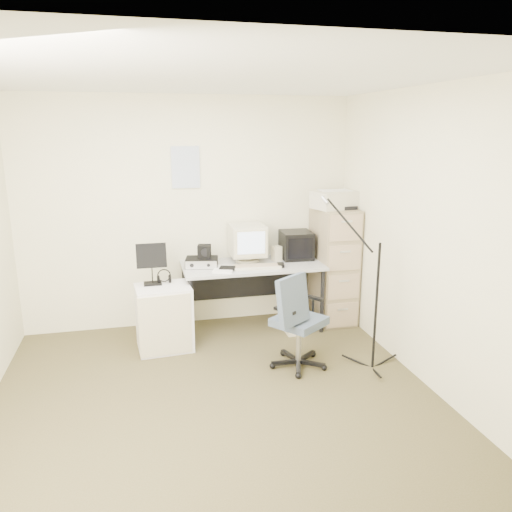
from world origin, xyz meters
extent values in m
cube|color=#433A1E|center=(0.00, 0.00, -0.01)|extent=(3.60, 3.60, 0.01)
cube|color=white|center=(0.00, 0.00, 2.50)|extent=(3.60, 3.60, 0.01)
cube|color=beige|center=(0.00, 1.80, 1.25)|extent=(3.60, 0.02, 2.50)
cube|color=beige|center=(0.00, -1.80, 1.25)|extent=(3.60, 0.02, 2.50)
cube|color=beige|center=(1.80, 0.00, 1.25)|extent=(0.02, 3.60, 2.50)
cube|color=white|center=(-0.02, 1.79, 1.75)|extent=(0.30, 0.02, 0.44)
cube|color=#92805D|center=(1.58, 1.48, 0.65)|extent=(0.40, 0.60, 1.30)
cube|color=beige|center=(1.58, 1.47, 1.39)|extent=(0.56, 0.44, 0.19)
cube|color=silver|center=(0.63, 1.45, 0.36)|extent=(1.50, 0.70, 0.73)
cube|color=beige|center=(0.60, 1.58, 0.94)|extent=(0.37, 0.39, 0.41)
cube|color=black|center=(1.17, 1.59, 0.88)|extent=(0.35, 0.37, 0.31)
cube|color=#C1B893|center=(0.92, 1.53, 0.81)|extent=(0.11, 0.11, 0.17)
cube|color=beige|center=(0.64, 1.29, 0.74)|extent=(0.50, 0.21, 0.03)
cube|color=black|center=(0.90, 1.28, 0.75)|extent=(0.09, 0.13, 0.04)
cube|color=black|center=(0.09, 1.48, 0.78)|extent=(0.37, 0.30, 0.10)
cube|color=black|center=(0.12, 1.50, 0.89)|extent=(0.16, 0.15, 0.13)
cube|color=white|center=(0.29, 1.30, 0.74)|extent=(0.28, 0.32, 0.02)
cube|color=beige|center=(1.03, 1.29, 0.19)|extent=(0.18, 0.40, 0.38)
cube|color=slate|center=(0.83, 0.44, 0.46)|extent=(0.74, 0.74, 0.92)
cube|color=silver|center=(-0.35, 1.13, 0.33)|extent=(0.56, 0.46, 0.65)
cube|color=black|center=(-0.44, 1.23, 0.86)|extent=(0.30, 0.18, 0.43)
torus|color=black|center=(-0.32, 1.25, 0.70)|extent=(0.20, 0.20, 0.03)
cylinder|color=black|center=(1.50, 0.26, 0.77)|extent=(0.03, 0.03, 1.55)
camera|label=1|loc=(-0.55, -3.61, 2.15)|focal=35.00mm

